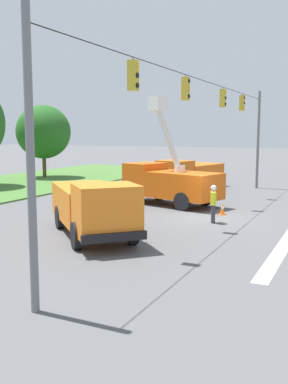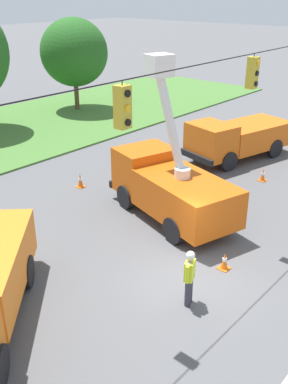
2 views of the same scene
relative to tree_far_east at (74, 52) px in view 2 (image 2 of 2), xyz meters
name	(u,v)px [view 2 (image 2 of 2)]	position (x,y,z in m)	size (l,w,h in m)	color
ground_plane	(188,277)	(-12.04, -19.03, -4.21)	(200.00, 200.00, 0.00)	#565659
signal_gantry	(194,140)	(-12.06, -19.03, 0.37)	(26.20, 0.33, 7.20)	slate
tree_far_east	(74,52)	(0.00, 0.00, 0.00)	(4.74, 4.99, 6.63)	brown
utility_truck_bucket_lift	(170,184)	(-9.13, -15.98, -2.81)	(3.92, 6.37, 6.24)	#D6560F
utility_truck_support_far	(237,137)	(-1.38, -14.48, -3.04)	(6.52, 3.76, 2.19)	orange
road_worker	(190,275)	(-13.12, -19.82, -3.21)	(0.62, 0.36, 1.77)	#383842
traffic_cone_foreground_right	(80,181)	(-9.53, -11.07, -3.89)	(0.36, 0.36, 0.66)	orange
traffic_cone_mid_right	(224,261)	(-10.90, -19.66, -3.92)	(0.36, 0.36, 0.61)	orange
traffic_cone_lane_edge_b	(263,175)	(-3.30, -17.08, -3.92)	(0.36, 0.36, 0.61)	orange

